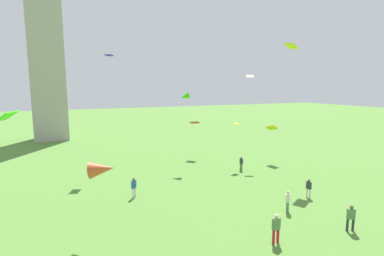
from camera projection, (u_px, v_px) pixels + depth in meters
name	position (u px, v px, depth m)	size (l,w,h in m)	color
person_0	(351.00, 217.00, 18.49)	(0.52, 0.40, 1.75)	#2D3338
person_1	(134.00, 186.00, 24.17)	(0.48, 0.50, 1.70)	silver
person_2	(288.00, 200.00, 21.31)	(0.49, 0.46, 1.65)	#51754C
person_3	(309.00, 187.00, 24.12)	(0.29, 0.49, 1.59)	silver
person_4	(241.00, 163.00, 31.97)	(0.30, 0.48, 1.58)	#51754C
person_5	(276.00, 227.00, 17.04)	(0.56, 0.37, 1.84)	red
kite_flying_0	(185.00, 97.00, 33.01)	(1.36, 1.02, 1.03)	#32DA0A
kite_flying_1	(250.00, 76.00, 34.93)	(1.04, 0.89, 0.33)	gold
kite_flying_2	(109.00, 55.00, 31.60)	(1.12, 1.32, 0.09)	#1508C3
kite_flying_3	(291.00, 46.00, 29.42)	(1.71, 1.53, 0.60)	#D8E00C
kite_flying_4	(7.00, 116.00, 21.80)	(1.57, 2.01, 0.81)	#46EC19
kite_flying_5	(195.00, 123.00, 37.84)	(1.41, 1.41, 0.49)	#B73914
kite_flying_6	(272.00, 128.00, 35.42)	(1.02, 1.26, 0.82)	#CCBD06
kite_flying_7	(236.00, 124.00, 32.81)	(1.02, 0.90, 0.21)	yellow
kite_flying_8	(102.00, 169.00, 17.50)	(1.83, 1.54, 1.19)	#C74D25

